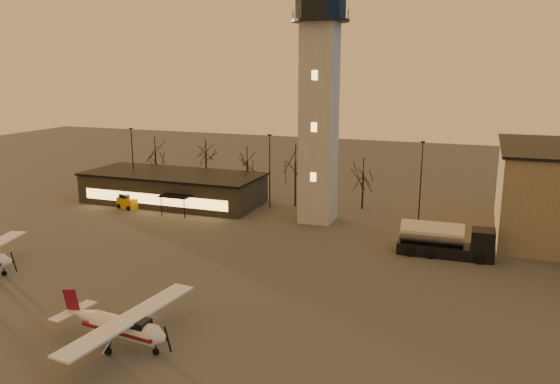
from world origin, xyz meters
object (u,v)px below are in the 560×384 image
terminal (173,188)px  cessna_front (127,332)px  control_tower (319,89)px  service_cart (128,203)px  fuel_truck (445,243)px

terminal → cessna_front: bearing=-63.1°
control_tower → cessna_front: (-3.15, -35.16, -15.16)m
control_tower → service_cart: (-26.15, -2.98, -15.57)m
service_cart → control_tower: bearing=22.9°
cessna_front → service_cart: size_ratio=3.60×
cessna_front → fuel_truck: 33.20m
control_tower → fuel_truck: control_tower is taller
control_tower → terminal: size_ratio=1.28×
cessna_front → service_cart: bearing=131.4°
service_cart → fuel_truck: bearing=9.6°
cessna_front → fuel_truck: (19.11, 27.15, 0.22)m
control_tower → cessna_front: 38.42m
terminal → fuel_truck: bearing=-14.8°
control_tower → service_cart: size_ratio=9.44×
terminal → service_cart: size_ratio=7.35×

